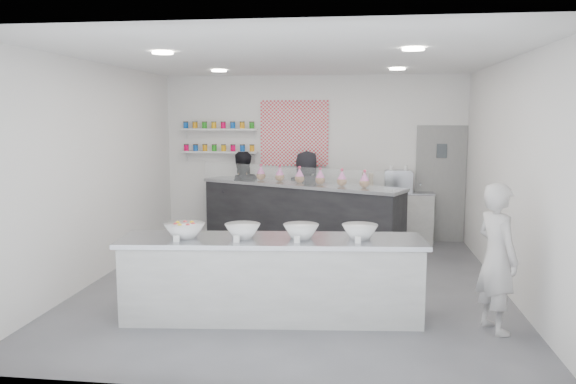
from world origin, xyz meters
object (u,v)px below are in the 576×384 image
object	(u,v)px
espresso_ledge	(398,217)
staff_left	(241,196)
back_bar	(299,216)
staff_right	(307,197)
woman_prep	(497,258)
espresso_machine	(398,182)
prep_counter	(272,278)

from	to	relation	value
espresso_ledge	staff_left	size ratio (longest dim) A/B	0.76
espresso_ledge	back_bar	bearing A→B (deg)	-158.19
espresso_ledge	staff_right	size ratio (longest dim) A/B	0.75
back_bar	staff_left	bearing A→B (deg)	-179.28
woman_prep	staff_left	size ratio (longest dim) A/B	0.97
back_bar	woman_prep	size ratio (longest dim) A/B	2.31
espresso_ledge	staff_right	distance (m)	1.68
espresso_ledge	staff_left	xyz separation A→B (m)	(-2.83, -0.18, 0.36)
back_bar	espresso_machine	xyz separation A→B (m)	(1.69, 0.68, 0.54)
woman_prep	staff_left	xyz separation A→B (m)	(-3.57, 3.95, 0.02)
back_bar	staff_left	size ratio (longest dim) A/B	2.25
woman_prep	espresso_machine	bearing A→B (deg)	-12.08
espresso_ledge	staff_left	distance (m)	2.85
staff_right	espresso_machine	bearing A→B (deg)	-177.47
prep_counter	staff_right	distance (m)	3.89
prep_counter	espresso_machine	bearing A→B (deg)	62.49
espresso_machine	back_bar	bearing A→B (deg)	-158.03
espresso_machine	staff_right	world-z (taller)	staff_right
prep_counter	back_bar	world-z (taller)	back_bar
espresso_machine	staff_left	bearing A→B (deg)	-176.34
prep_counter	back_bar	distance (m)	3.37
prep_counter	espresso_machine	world-z (taller)	espresso_machine
back_bar	woman_prep	world-z (taller)	woman_prep
espresso_machine	staff_right	size ratio (longest dim) A/B	0.30
back_bar	staff_left	xyz separation A→B (m)	(-1.12, 0.50, 0.25)
staff_left	back_bar	bearing A→B (deg)	131.75
staff_left	woman_prep	bearing A→B (deg)	108.06
espresso_ledge	espresso_machine	bearing A→B (deg)	180.00
back_bar	espresso_machine	size ratio (longest dim) A/B	7.52
prep_counter	woman_prep	xyz separation A→B (m)	(2.40, -0.07, 0.33)
espresso_ledge	staff_right	world-z (taller)	staff_right
espresso_ledge	espresso_machine	xyz separation A→B (m)	(-0.01, 0.00, 0.65)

